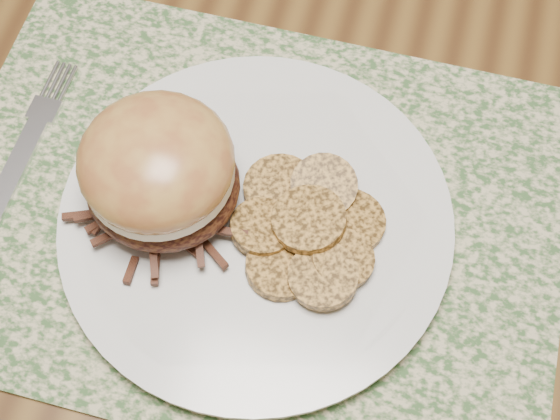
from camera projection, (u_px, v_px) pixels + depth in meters
The scene contains 6 objects.
ground at pixel (104, 369), 1.27m from camera, with size 3.50×3.50×0.00m, color brown.
placemat at pixel (251, 213), 0.56m from camera, with size 0.45×0.33×0.00m, color #37592E.
dinner_plate at pixel (256, 222), 0.55m from camera, with size 0.26×0.26×0.02m, color silver.
pork_sandwich at pixel (159, 171), 0.51m from camera, with size 0.11×0.11×0.08m.
roasted_potatoes at pixel (309, 226), 0.53m from camera, with size 0.12×0.13×0.03m.
fork at pixel (19, 162), 0.58m from camera, with size 0.02×0.19×0.00m.
Camera 1 is at (0.36, -0.24, 1.26)m, focal length 50.00 mm.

